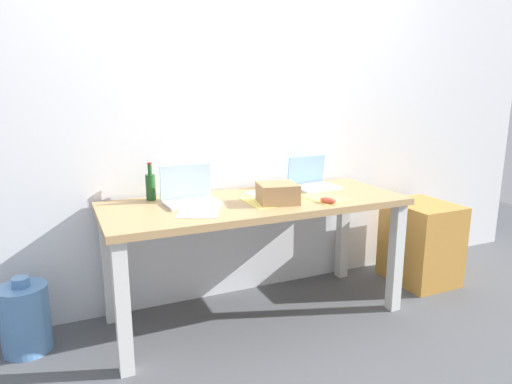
{
  "coord_description": "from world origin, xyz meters",
  "views": [
    {
      "loc": [
        -1.07,
        -2.39,
        1.39
      ],
      "look_at": [
        0.0,
        0.0,
        0.79
      ],
      "focal_mm": 31.89,
      "sensor_mm": 36.0,
      "label": 1
    }
  ],
  "objects_px": {
    "laptop_left": "(190,195)",
    "cardboard_box": "(278,193)",
    "desk": "(256,216)",
    "laptop_right": "(313,182)",
    "computer_mouse": "(328,200)",
    "filing_cabinet": "(421,242)",
    "water_cooler_jug": "(25,318)",
    "beer_bottle": "(151,186)"
  },
  "relations": [
    {
      "from": "cardboard_box",
      "to": "filing_cabinet",
      "type": "height_order",
      "value": "cardboard_box"
    },
    {
      "from": "beer_bottle",
      "to": "water_cooler_jug",
      "type": "bearing_deg",
      "value": -170.79
    },
    {
      "from": "laptop_left",
      "to": "water_cooler_jug",
      "type": "distance_m",
      "value": 1.09
    },
    {
      "from": "desk",
      "to": "computer_mouse",
      "type": "distance_m",
      "value": 0.44
    },
    {
      "from": "desk",
      "to": "laptop_left",
      "type": "distance_m",
      "value": 0.41
    },
    {
      "from": "desk",
      "to": "beer_bottle",
      "type": "xyz_separation_m",
      "value": [
        -0.57,
        0.26,
        0.19
      ]
    },
    {
      "from": "water_cooler_jug",
      "to": "filing_cabinet",
      "type": "distance_m",
      "value": 2.61
    },
    {
      "from": "computer_mouse",
      "to": "desk",
      "type": "bearing_deg",
      "value": 116.74
    },
    {
      "from": "laptop_left",
      "to": "cardboard_box",
      "type": "distance_m",
      "value": 0.5
    },
    {
      "from": "laptop_right",
      "to": "filing_cabinet",
      "type": "relative_size",
      "value": 0.53
    },
    {
      "from": "laptop_right",
      "to": "water_cooler_jug",
      "type": "distance_m",
      "value": 1.87
    },
    {
      "from": "beer_bottle",
      "to": "filing_cabinet",
      "type": "distance_m",
      "value": 1.97
    },
    {
      "from": "computer_mouse",
      "to": "filing_cabinet",
      "type": "relative_size",
      "value": 0.17
    },
    {
      "from": "cardboard_box",
      "to": "water_cooler_jug",
      "type": "bearing_deg",
      "value": 169.47
    },
    {
      "from": "desk",
      "to": "laptop_right",
      "type": "distance_m",
      "value": 0.53
    },
    {
      "from": "laptop_right",
      "to": "beer_bottle",
      "type": "xyz_separation_m",
      "value": [
        -1.05,
        0.1,
        0.04
      ]
    },
    {
      "from": "laptop_left",
      "to": "filing_cabinet",
      "type": "height_order",
      "value": "laptop_left"
    },
    {
      "from": "filing_cabinet",
      "to": "computer_mouse",
      "type": "bearing_deg",
      "value": -166.7
    },
    {
      "from": "cardboard_box",
      "to": "laptop_right",
      "type": "bearing_deg",
      "value": 34.25
    },
    {
      "from": "beer_bottle",
      "to": "cardboard_box",
      "type": "height_order",
      "value": "beer_bottle"
    },
    {
      "from": "computer_mouse",
      "to": "filing_cabinet",
      "type": "bearing_deg",
      "value": -16.16
    },
    {
      "from": "laptop_right",
      "to": "water_cooler_jug",
      "type": "xyz_separation_m",
      "value": [
        -1.78,
        -0.02,
        -0.59
      ]
    },
    {
      "from": "desk",
      "to": "beer_bottle",
      "type": "relative_size",
      "value": 7.97
    },
    {
      "from": "laptop_right",
      "to": "cardboard_box",
      "type": "bearing_deg",
      "value": -145.75
    },
    {
      "from": "laptop_left",
      "to": "computer_mouse",
      "type": "relative_size",
      "value": 3.15
    },
    {
      "from": "laptop_left",
      "to": "computer_mouse",
      "type": "xyz_separation_m",
      "value": [
        0.73,
        -0.32,
        -0.03
      ]
    },
    {
      "from": "desk",
      "to": "laptop_right",
      "type": "bearing_deg",
      "value": 18.3
    },
    {
      "from": "beer_bottle",
      "to": "cardboard_box",
      "type": "distance_m",
      "value": 0.75
    },
    {
      "from": "water_cooler_jug",
      "to": "computer_mouse",
      "type": "bearing_deg",
      "value": -13.03
    },
    {
      "from": "computer_mouse",
      "to": "cardboard_box",
      "type": "relative_size",
      "value": 0.46
    },
    {
      "from": "beer_bottle",
      "to": "filing_cabinet",
      "type": "bearing_deg",
      "value": -8.17
    },
    {
      "from": "beer_bottle",
      "to": "filing_cabinet",
      "type": "xyz_separation_m",
      "value": [
        1.88,
        -0.27,
        -0.53
      ]
    },
    {
      "from": "computer_mouse",
      "to": "cardboard_box",
      "type": "bearing_deg",
      "value": 125.42
    },
    {
      "from": "filing_cabinet",
      "to": "beer_bottle",
      "type": "bearing_deg",
      "value": 171.83
    },
    {
      "from": "desk",
      "to": "cardboard_box",
      "type": "height_order",
      "value": "cardboard_box"
    },
    {
      "from": "computer_mouse",
      "to": "water_cooler_jug",
      "type": "height_order",
      "value": "computer_mouse"
    },
    {
      "from": "beer_bottle",
      "to": "desk",
      "type": "bearing_deg",
      "value": -24.91
    },
    {
      "from": "laptop_left",
      "to": "laptop_right",
      "type": "distance_m",
      "value": 0.87
    },
    {
      "from": "desk",
      "to": "filing_cabinet",
      "type": "bearing_deg",
      "value": -0.32
    },
    {
      "from": "desk",
      "to": "filing_cabinet",
      "type": "xyz_separation_m",
      "value": [
        1.31,
        -0.01,
        -0.35
      ]
    },
    {
      "from": "computer_mouse",
      "to": "water_cooler_jug",
      "type": "relative_size",
      "value": 0.24
    },
    {
      "from": "computer_mouse",
      "to": "cardboard_box",
      "type": "xyz_separation_m",
      "value": [
        -0.26,
        0.12,
        0.04
      ]
    }
  ]
}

